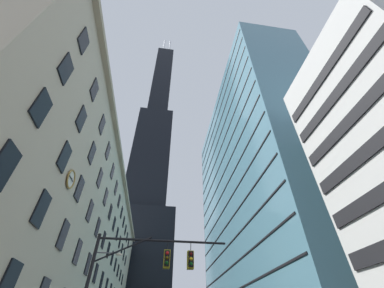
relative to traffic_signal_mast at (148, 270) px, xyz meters
The scene contains 4 objects.
station_building 31.38m from the traffic_signal_mast, 122.20° to the left, with size 18.49×70.03×25.61m.
dark_skyscraper 91.53m from the traffic_signal_mast, 94.81° to the left, with size 24.63×24.63×187.99m.
glass_office_midrise 45.15m from the traffic_signal_mast, 54.76° to the left, with size 14.37×50.81×59.01m.
traffic_signal_mast is the anchor object (origin of this frame).
Camera 1 is at (-3.27, -12.37, 1.84)m, focal length 21.53 mm.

